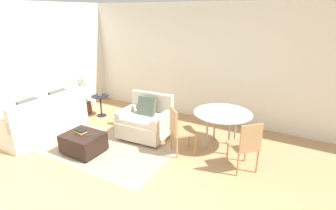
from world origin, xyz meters
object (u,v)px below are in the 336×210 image
(couch, at_px, (43,121))
(tv_remote_primary, at_px, (90,135))
(side_table, at_px, (101,102))
(dining_chair_near_right, at_px, (247,144))
(dining_table, at_px, (222,116))
(dining_chair_near_left, at_px, (179,128))
(ottoman, at_px, (84,142))
(book_stack, at_px, (80,131))
(armchair, at_px, (146,121))
(picture_frame, at_px, (100,92))
(potted_plant, at_px, (84,103))

(couch, distance_m, tv_remote_primary, 1.51)
(side_table, height_order, dining_chair_near_right, dining_chair_near_right)
(tv_remote_primary, relative_size, dining_chair_near_right, 0.16)
(dining_table, height_order, dining_chair_near_right, dining_chair_near_right)
(side_table, xyz_separation_m, dining_chair_near_left, (2.58, -0.69, 0.14))
(ottoman, xyz_separation_m, dining_table, (2.19, 1.48, 0.44))
(book_stack, xyz_separation_m, dining_chair_near_left, (1.66, 0.83, 0.11))
(book_stack, distance_m, tv_remote_primary, 0.24)
(couch, distance_m, dining_chair_near_left, 3.03)
(dining_table, bearing_deg, armchair, -168.01)
(ottoman, distance_m, dining_table, 2.68)
(picture_frame, bearing_deg, tv_remote_primary, -52.83)
(book_stack, distance_m, dining_chair_near_right, 3.02)
(book_stack, relative_size, potted_plant, 0.20)
(tv_remote_primary, bearing_deg, armchair, 66.48)
(tv_remote_primary, height_order, side_table, side_table)
(armchair, distance_m, tv_remote_primary, 1.23)
(tv_remote_primary, distance_m, dining_chair_near_right, 2.79)
(ottoman, bearing_deg, side_table, 122.90)
(potted_plant, height_order, side_table, potted_plant)
(tv_remote_primary, height_order, potted_plant, potted_plant)
(side_table, xyz_separation_m, dining_chair_near_right, (3.82, -0.69, 0.14))
(couch, height_order, book_stack, couch)
(couch, xyz_separation_m, book_stack, (1.27, -0.11, 0.10))
(side_table, bearing_deg, armchair, -13.74)
(side_table, bearing_deg, book_stack, -58.85)
(dining_table, bearing_deg, couch, -159.39)
(armchair, bearing_deg, couch, -153.27)
(picture_frame, height_order, dining_chair_near_right, dining_chair_near_right)
(potted_plant, xyz_separation_m, picture_frame, (0.54, 0.07, 0.38))
(ottoman, xyz_separation_m, dining_chair_near_left, (1.58, 0.87, 0.31))
(dining_chair_near_left, bearing_deg, armchair, 162.86)
(tv_remote_primary, bearing_deg, ottoman, -168.80)
(potted_plant, bearing_deg, dining_table, -0.12)
(side_table, bearing_deg, picture_frame, 90.00)
(dining_table, xyz_separation_m, dining_chair_near_left, (-0.62, -0.62, -0.13))
(ottoman, relative_size, book_stack, 2.94)
(ottoman, height_order, tv_remote_primary, tv_remote_primary)
(ottoman, xyz_separation_m, book_stack, (-0.09, 0.04, 0.20))
(book_stack, xyz_separation_m, potted_plant, (-1.46, 1.46, -0.15))
(book_stack, bearing_deg, tv_remote_primary, -1.29)
(potted_plant, xyz_separation_m, dining_chair_near_right, (4.35, -0.63, 0.26))
(book_stack, distance_m, dining_table, 2.71)
(picture_frame, bearing_deg, couch, -103.94)
(ottoman, bearing_deg, picture_frame, 122.89)
(dining_table, bearing_deg, tv_remote_primary, -144.56)
(ottoman, distance_m, book_stack, 0.22)
(couch, xyz_separation_m, potted_plant, (-0.19, 1.34, -0.05))
(tv_remote_primary, xyz_separation_m, dining_table, (2.04, 1.45, 0.26))
(ottoman, xyz_separation_m, side_table, (-1.01, 1.56, 0.17))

